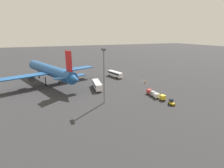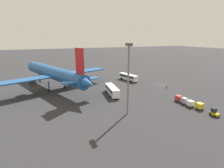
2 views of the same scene
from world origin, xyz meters
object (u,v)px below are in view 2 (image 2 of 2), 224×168
Objects in this scene: airplane at (54,73)px; cargo_cart_white at (190,103)px; shuttle_bus_far at (112,90)px; worker_person at (167,86)px; cargo_cart_grey at (184,101)px; cargo_cart_yellow at (200,106)px; baggage_tug at (214,113)px; shuttle_bus_near at (128,77)px; cargo_cart_red at (179,98)px.

cargo_cart_white is at bearing -155.40° from airplane.
worker_person is at bearing -84.06° from shuttle_bus_far.
cargo_cart_grey is (-18.55, -17.82, -0.79)m from shuttle_bus_far.
cargo_cart_yellow is 5.38m from cargo_cart_grey.
baggage_tug is 7.57m from cargo_cart_white.
shuttle_bus_near is 5.74× the size of cargo_cart_yellow.
airplane reaches higher than cargo_cart_white.
cargo_cart_red is at bearing -150.85° from airplane.
cargo_cart_yellow is at bearing -175.79° from cargo_cart_red.
baggage_tug is 1.21× the size of cargo_cart_grey.
worker_person is 18.73m from cargo_cart_grey.
baggage_tug is at bearing -177.17° from cargo_cart_red.
cargo_cart_grey is at bearing 169.63° from shuttle_bus_near.
worker_person is (-18.94, -8.43, -1.09)m from shuttle_bus_near.
shuttle_bus_near reaches higher than cargo_cart_grey.
shuttle_bus_near is 5.74× the size of cargo_cart_red.
airplane is 25.93m from shuttle_bus_far.
worker_person is 0.82× the size of cargo_cart_grey.
shuttle_bus_far is 5.70× the size of cargo_cart_grey.
cargo_cart_red is (-33.42, -1.00, -0.77)m from shuttle_bus_near.
shuttle_bus_near is 20.76m from worker_person.
worker_person is at bearing -131.69° from airplane.
baggage_tug is at bearing -159.75° from airplane.
baggage_tug reaches higher than cargo_cart_red.
airplane reaches higher than shuttle_bus_near.
cargo_cart_white is (-21.22, -17.60, -0.79)m from shuttle_bus_far.
shuttle_bus_near is at bearing -108.30° from airplane.
cargo_cart_yellow and cargo_cart_grey have the same top height.
cargo_cart_grey reaches higher than worker_person.
shuttle_bus_far is at bearing -151.09° from airplane.
cargo_cart_yellow is at bearing 163.08° from worker_person.
shuttle_bus_far is 6.93× the size of worker_person.
shuttle_bus_far is 25.42m from worker_person.
worker_person is 21.28m from cargo_cart_white.
airplane is 25.21× the size of cargo_cart_white.
cargo_cart_red is at bearing -3.48° from cargo_cart_white.
airplane is 36.18m from shuttle_bus_near.
airplane reaches higher than cargo_cart_yellow.
airplane is 25.21× the size of cargo_cart_grey.
cargo_cart_grey and cargo_cart_red have the same top height.
cargo_cart_red is at bearing 169.93° from shuttle_bus_near.
shuttle_bus_near reaches higher than cargo_cart_red.
shuttle_bus_near reaches higher than worker_person.
shuttle_bus_near is 4.74× the size of baggage_tug.
worker_person is at bearing -167.80° from shuttle_bus_near.
cargo_cart_grey is at bearing -4.60° from cargo_cart_white.
shuttle_bus_far is 30.23m from cargo_cart_yellow.
airplane is at bearing 42.44° from cargo_cart_yellow.
shuttle_bus_near is 46.30m from baggage_tug.
cargo_cart_white is at bearing 15.39° from baggage_tug.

